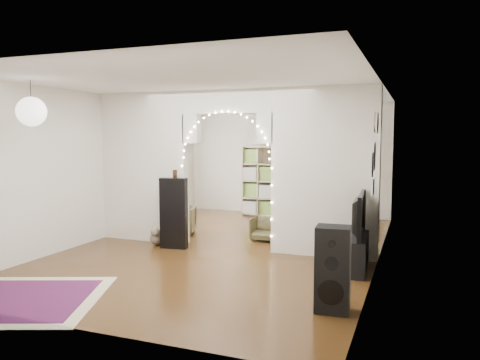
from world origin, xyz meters
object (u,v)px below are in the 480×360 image
(media_console, at_px, (353,253))
(dining_chair_left, at_px, (180,220))
(acoustic_guitar, at_px, (175,218))
(bookcase, at_px, (276,181))
(dining_table, at_px, (306,197))
(dining_chair_right, at_px, (265,229))
(floor_speaker, at_px, (333,269))

(media_console, relative_size, dining_chair_left, 1.67)
(acoustic_guitar, bearing_deg, bookcase, 76.91)
(media_console, distance_m, dining_chair_left, 3.78)
(media_console, bearing_deg, dining_table, 113.39)
(media_console, relative_size, dining_chair_right, 2.11)
(acoustic_guitar, height_order, floor_speaker, acoustic_guitar)
(acoustic_guitar, distance_m, bookcase, 3.67)
(media_console, height_order, dining_chair_left, dining_chair_left)
(floor_speaker, bearing_deg, dining_chair_right, 116.13)
(media_console, xyz_separation_m, dining_chair_right, (-1.77, 1.38, -0.03))
(bookcase, height_order, dining_table, bookcase)
(acoustic_guitar, relative_size, dining_chair_left, 1.89)
(acoustic_guitar, xyz_separation_m, dining_chair_left, (-0.43, 0.96, -0.22))
(dining_chair_left, distance_m, dining_chair_right, 1.76)
(bookcase, bearing_deg, acoustic_guitar, -92.70)
(media_console, bearing_deg, acoustic_guitar, 169.47)
(floor_speaker, distance_m, dining_table, 4.44)
(dining_table, relative_size, dining_chair_right, 2.60)
(dining_table, bearing_deg, acoustic_guitar, -128.14)
(acoustic_guitar, relative_size, floor_speaker, 1.20)
(bookcase, bearing_deg, media_console, -50.32)
(floor_speaker, distance_m, dining_chair_right, 3.57)
(dining_chair_right, bearing_deg, acoustic_guitar, -144.26)
(bookcase, bearing_deg, floor_speaker, -58.34)
(bookcase, xyz_separation_m, dining_table, (1.05, -1.44, -0.16))
(floor_speaker, bearing_deg, media_console, 86.32)
(floor_speaker, xyz_separation_m, dining_table, (-1.26, 4.25, 0.21))
(media_console, height_order, dining_chair_right, media_console)
(acoustic_guitar, distance_m, floor_speaker, 3.74)
(bookcase, distance_m, dining_table, 1.79)
(dining_table, xyz_separation_m, dining_chair_left, (-2.26, -1.17, -0.41))
(media_console, bearing_deg, floor_speaker, -92.97)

